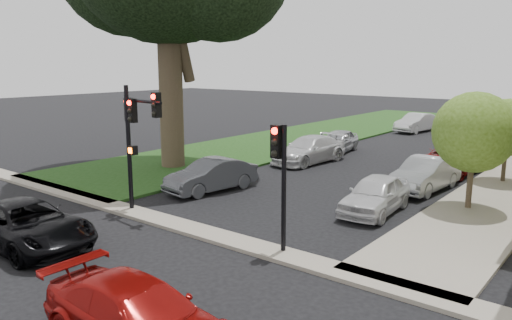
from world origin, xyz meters
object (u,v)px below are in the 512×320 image
Objects in this scene: car_parked_4 at (512,130)px; car_parked_6 at (309,150)px; car_parked_2 at (451,159)px; traffic_signal_secondary at (280,165)px; small_tree_b at (508,127)px; car_parked_5 at (211,175)px; car_parked_7 at (338,141)px; traffic_signal_main at (135,126)px; car_parked_9 at (416,123)px; car_parked_3 at (485,144)px; small_tree_a at (474,132)px; car_cross_near at (26,225)px; car_parked_0 at (375,194)px; car_cross_far at (139,318)px; car_parked_1 at (425,174)px.

car_parked_6 is at bearing -125.81° from car_parked_4.
traffic_signal_secondary is at bearing -87.39° from car_parked_2.
small_tree_b is 1.03× the size of traffic_signal_secondary.
car_parked_5 is 1.04× the size of car_parked_7.
traffic_signal_secondary is (6.52, -0.04, -0.60)m from traffic_signal_main.
car_parked_3 is at bearing -38.45° from car_parked_9.
car_parked_6 is (-9.74, 4.12, -2.26)m from small_tree_a.
car_parked_6 is (-9.74, -1.45, -1.89)m from small_tree_b.
car_parked_2 is at bearing -21.25° from car_cross_near.
small_tree_b reaches higher than car_parked_3.
car_parked_2 is (0.49, 14.22, -1.96)m from traffic_signal_secondary.
car_parked_9 is (-6.63, 28.26, -1.92)m from traffic_signal_secondary.
car_parked_5 is at bearing -112.95° from car_parked_3.
small_tree_b is 3.31m from car_parked_2.
car_parked_5 is (-7.05, -10.16, -0.01)m from car_parked_2.
small_tree_a is 8.57m from traffic_signal_secondary.
car_parked_9 is at bearing 133.57° from car_parked_3.
car_parked_2 is (0.05, 8.69, 0.01)m from car_parked_0.
small_tree_a reaches higher than car_parked_5.
traffic_signal_secondary is at bearing -0.34° from traffic_signal_main.
car_parked_3 is at bearing 85.25° from car_parked_0.
car_parked_5 is (-7.01, -1.47, -0.00)m from car_parked_0.
car_parked_4 reaches higher than car_parked_0.
car_parked_7 is (-7.54, -4.64, 0.05)m from car_parked_3.
car_parked_1 is (-0.08, 15.72, 0.05)m from car_cross_far.
small_tree_a is at bearing 68.76° from traffic_signal_secondary.
traffic_signal_main is 0.94× the size of car_cross_near.
car_cross_far is 0.84× the size of car_parked_4.
car_cross_far is 0.91× the size of car_parked_6.
car_parked_4 is at bearing 70.71° from car_parked_6.
car_parked_1 is at bearing -47.66° from car_parked_7.
car_parked_9 reaches higher than car_parked_6.
car_parked_0 is 9.66m from car_parked_6.
car_parked_0 is at bearing 85.48° from traffic_signal_secondary.
car_parked_1 reaches higher than car_cross_near.
car_parked_6 is at bearing 90.54° from traffic_signal_main.
small_tree_a is 15.70m from car_cross_near.
small_tree_b is at bearing 90.00° from small_tree_a.
car_cross_far is at bearing -82.16° from traffic_signal_secondary.
car_parked_0 is (0.44, 5.53, -1.97)m from traffic_signal_secondary.
car_cross_far is 1.09× the size of car_parked_5.
car_cross_far is 26.52m from car_parked_3.
car_cross_near is 25.99m from car_parked_3.
car_parked_2 is (-0.23, 4.29, -0.01)m from car_parked_1.
car_parked_1 reaches higher than car_parked_2.
car_parked_3 is (-2.59, 12.74, -2.35)m from small_tree_a.
traffic_signal_main is 1.24× the size of car_parked_3.
car_parked_3 is (-0.28, 26.52, -0.02)m from car_cross_far.
car_parked_3 is 8.85m from car_parked_7.
small_tree_b is at bearing 14.10° from car_parked_6.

